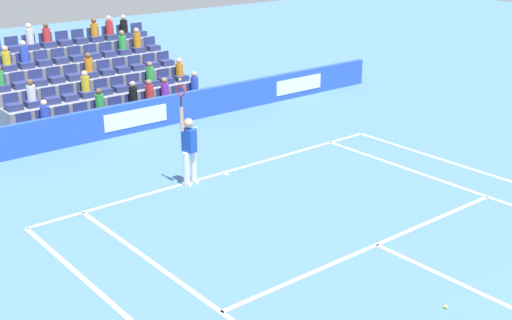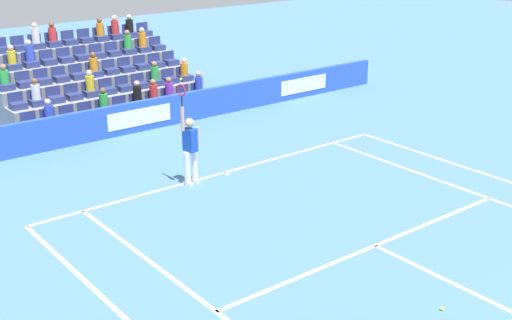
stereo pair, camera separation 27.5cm
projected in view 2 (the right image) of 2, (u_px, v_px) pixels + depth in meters
line_baseline at (224, 172)px, 18.48m from camera, size 10.97×0.10×0.01m
line_service at (375, 246)px, 14.43m from camera, size 8.23×0.10×0.01m
line_centre_service at (510, 311)px, 12.06m from camera, size 0.10×6.40×0.01m
line_singles_sideline_right at (505, 204)px, 16.48m from camera, size 0.10×11.89×0.01m
line_centre_mark at (227, 173)px, 18.41m from camera, size 0.10×0.20×0.01m
sponsor_barrier at (138, 116)px, 21.82m from camera, size 21.15×0.22×0.99m
tennis_player at (190, 148)px, 17.39m from camera, size 0.53×0.39×2.85m
stadium_stand at (89, 85)px, 24.34m from camera, size 6.82×4.75×3.02m
loose_tennis_ball at (442, 309)px, 12.07m from camera, size 0.07×0.07×0.07m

